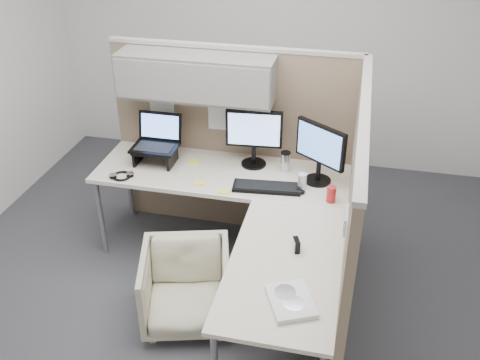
% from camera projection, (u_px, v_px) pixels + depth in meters
% --- Properties ---
extents(ground, '(4.50, 4.50, 0.00)m').
position_uv_depth(ground, '(220.00, 290.00, 4.08)').
color(ground, '#37373C').
rests_on(ground, ground).
extents(partition_back, '(2.00, 0.36, 1.63)m').
position_uv_depth(partition_back, '(217.00, 113.00, 4.25)').
color(partition_back, '#876F58').
rests_on(partition_back, ground).
extents(partition_right, '(0.07, 2.03, 1.63)m').
position_uv_depth(partition_right, '(350.00, 223.00, 3.44)').
color(partition_right, '#876F58').
rests_on(partition_right, ground).
extents(desk, '(2.00, 1.98, 0.73)m').
position_uv_depth(desk, '(240.00, 209.00, 3.81)').
color(desk, beige).
rests_on(desk, ground).
extents(office_chair, '(0.73, 0.70, 0.62)m').
position_uv_depth(office_chair, '(186.00, 284.00, 3.69)').
color(office_chair, beige).
rests_on(office_chair, ground).
extents(monitor_left, '(0.44, 0.20, 0.47)m').
position_uv_depth(monitor_left, '(254.00, 134.00, 4.14)').
color(monitor_left, black).
rests_on(monitor_left, desk).
extents(monitor_right, '(0.38, 0.28, 0.47)m').
position_uv_depth(monitor_right, '(320.00, 149.00, 3.92)').
color(monitor_right, black).
rests_on(monitor_right, desk).
extents(laptop_station, '(0.36, 0.31, 0.37)m').
position_uv_depth(laptop_station, '(156.00, 145.00, 4.26)').
color(laptop_station, black).
rests_on(laptop_station, desk).
extents(keyboard, '(0.52, 0.21, 0.02)m').
position_uv_depth(keyboard, '(267.00, 187.00, 3.96)').
color(keyboard, black).
rests_on(keyboard, desk).
extents(mouse, '(0.09, 0.06, 0.03)m').
position_uv_depth(mouse, '(299.00, 191.00, 3.90)').
color(mouse, black).
rests_on(mouse, desk).
extents(travel_mug, '(0.08, 0.08, 0.16)m').
position_uv_depth(travel_mug, '(285.00, 162.00, 4.15)').
color(travel_mug, silver).
rests_on(travel_mug, desk).
extents(soda_can_green, '(0.07, 0.07, 0.12)m').
position_uv_depth(soda_can_green, '(331.00, 194.00, 3.78)').
color(soda_can_green, '#B21E1E').
rests_on(soda_can_green, desk).
extents(soda_can_silver, '(0.07, 0.07, 0.12)m').
position_uv_depth(soda_can_silver, '(302.00, 181.00, 3.94)').
color(soda_can_silver, silver).
rests_on(soda_can_silver, desk).
extents(sticky_note_b, '(0.08, 0.08, 0.01)m').
position_uv_depth(sticky_note_b, '(224.00, 191.00, 3.93)').
color(sticky_note_b, yellow).
rests_on(sticky_note_b, desk).
extents(sticky_note_a, '(0.10, 0.10, 0.01)m').
position_uv_depth(sticky_note_a, '(199.00, 183.00, 4.03)').
color(sticky_note_a, yellow).
rests_on(sticky_note_a, desk).
extents(sticky_note_c, '(0.10, 0.10, 0.01)m').
position_uv_depth(sticky_note_c, '(194.00, 162.00, 4.31)').
color(sticky_note_c, yellow).
rests_on(sticky_note_c, desk).
extents(headphones, '(0.19, 0.19, 0.03)m').
position_uv_depth(headphones, '(122.00, 176.00, 4.10)').
color(headphones, black).
rests_on(headphones, desk).
extents(paper_stack, '(0.33, 0.36, 0.03)m').
position_uv_depth(paper_stack, '(291.00, 301.00, 2.92)').
color(paper_stack, white).
rests_on(paper_stack, desk).
extents(desk_clock, '(0.06, 0.09, 0.08)m').
position_uv_depth(desk_clock, '(296.00, 245.00, 3.31)').
color(desk_clock, black).
rests_on(desk_clock, desk).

